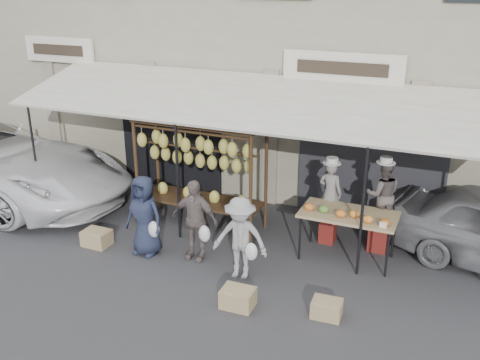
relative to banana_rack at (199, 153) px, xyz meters
The scene contains 15 objects.
ground_plane 2.52m from the banana_rack, 63.99° to the right, with size 90.00×90.00×0.00m, color #2D2D30.
shophouse 5.24m from the banana_rack, 79.68° to the left, with size 24.00×6.15×7.30m.
awning 1.42m from the banana_rack, 30.50° to the left, with size 10.00×2.35×2.92m.
banana_rack is the anchor object (origin of this frame).
produce_table 3.14m from the banana_rack, ahead, with size 1.70×0.90×1.04m.
vendor_left 2.66m from the banana_rack, ahead, with size 0.45×0.30×1.24m, color gray.
vendor_right 3.58m from the banana_rack, ahead, with size 0.63×0.49×1.29m, color #5F5552.
customer_left 1.69m from the banana_rack, 105.43° to the right, with size 0.74×0.48×1.52m, color #1F263C.
customer_mid 1.56m from the banana_rack, 66.64° to the right, with size 0.89×0.37×1.51m, color #6F615E.
customer_right 2.31m from the banana_rack, 44.27° to the right, with size 0.94×0.54×1.46m, color gray.
stool_left 2.94m from the banana_rack, ahead, with size 0.29×0.29×0.41m, color maroon.
stool_right 3.80m from the banana_rack, ahead, with size 0.34×0.34×0.48m, color maroon.
crate_near_a 3.31m from the banana_rack, 51.43° to the right, with size 0.50×0.38×0.30m, color tan.
crate_near_b 4.06m from the banana_rack, 32.53° to the right, with size 0.45×0.34×0.27m, color tan.
crate_far 2.54m from the banana_rack, 132.88° to the right, with size 0.50×0.38×0.30m, color tan.
Camera 1 is at (3.85, -7.06, 4.82)m, focal length 40.00 mm.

